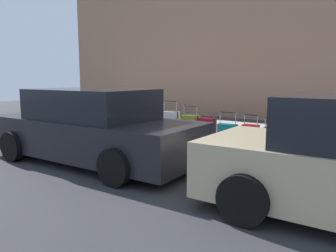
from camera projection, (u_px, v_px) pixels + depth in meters
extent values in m
plane|color=#333335|center=(171.00, 151.00, 7.86)|extent=(40.00, 40.00, 0.00)
cube|color=#ADA89E|center=(219.00, 134.00, 9.84)|extent=(18.00, 5.00, 0.14)
cube|color=#9EA0A8|center=(324.00, 146.00, 6.48)|extent=(0.49, 0.28, 0.57)
cube|color=black|center=(324.00, 146.00, 6.48)|extent=(0.49, 0.07, 0.58)
cylinder|color=gray|center=(314.00, 130.00, 6.54)|extent=(0.02, 0.02, 0.04)
cylinder|color=black|center=(326.00, 130.00, 6.43)|extent=(0.42, 0.05, 0.02)
cylinder|color=black|center=(335.00, 160.00, 6.40)|extent=(0.04, 0.02, 0.04)
cylinder|color=black|center=(312.00, 157.00, 6.63)|extent=(0.04, 0.02, 0.04)
cube|color=black|center=(296.00, 139.00, 6.78)|extent=(0.41, 0.27, 0.73)
cube|color=black|center=(296.00, 139.00, 6.78)|extent=(0.40, 0.07, 0.75)
cylinder|color=gray|center=(306.00, 118.00, 6.62)|extent=(0.02, 0.02, 0.18)
cylinder|color=gray|center=(289.00, 117.00, 6.79)|extent=(0.02, 0.02, 0.18)
cylinder|color=black|center=(297.00, 113.00, 6.70)|extent=(0.33, 0.05, 0.02)
cylinder|color=black|center=(303.00, 156.00, 6.74)|extent=(0.05, 0.02, 0.04)
cylinder|color=black|center=(286.00, 154.00, 6.92)|extent=(0.05, 0.02, 0.04)
cube|color=navy|center=(272.00, 140.00, 7.15)|extent=(0.40, 0.26, 0.53)
cube|color=black|center=(272.00, 140.00, 7.15)|extent=(0.41, 0.05, 0.54)
cylinder|color=gray|center=(281.00, 124.00, 6.99)|extent=(0.02, 0.02, 0.22)
cylinder|color=gray|center=(265.00, 123.00, 7.19)|extent=(0.02, 0.02, 0.22)
cylinder|color=black|center=(273.00, 118.00, 7.07)|extent=(0.34, 0.03, 0.02)
cylinder|color=black|center=(279.00, 152.00, 7.08)|extent=(0.04, 0.02, 0.04)
cylinder|color=black|center=(264.00, 150.00, 7.29)|extent=(0.04, 0.02, 0.04)
cube|color=red|center=(250.00, 137.00, 7.43)|extent=(0.37, 0.25, 0.57)
cube|color=black|center=(250.00, 137.00, 7.43)|extent=(0.37, 0.07, 0.58)
cylinder|color=gray|center=(257.00, 120.00, 7.29)|extent=(0.02, 0.02, 0.22)
cylinder|color=gray|center=(245.00, 119.00, 7.45)|extent=(0.02, 0.02, 0.22)
cylinder|color=black|center=(251.00, 115.00, 7.35)|extent=(0.30, 0.04, 0.02)
cylinder|color=black|center=(256.00, 149.00, 7.38)|extent=(0.05, 0.02, 0.04)
cylinder|color=black|center=(243.00, 147.00, 7.55)|extent=(0.05, 0.02, 0.04)
cube|color=#0F606B|center=(227.00, 136.00, 7.65)|extent=(0.46, 0.24, 0.55)
cube|color=black|center=(227.00, 136.00, 7.65)|extent=(0.46, 0.07, 0.56)
cylinder|color=gray|center=(236.00, 119.00, 7.49)|extent=(0.02, 0.02, 0.28)
cylinder|color=gray|center=(220.00, 118.00, 7.70)|extent=(0.02, 0.02, 0.28)
cylinder|color=black|center=(228.00, 112.00, 7.57)|extent=(0.39, 0.05, 0.02)
cylinder|color=black|center=(235.00, 147.00, 7.59)|extent=(0.05, 0.02, 0.04)
cylinder|color=black|center=(219.00, 145.00, 7.80)|extent=(0.05, 0.02, 0.04)
cube|color=maroon|center=(207.00, 131.00, 7.97)|extent=(0.42, 0.25, 0.65)
cube|color=black|center=(207.00, 131.00, 7.97)|extent=(0.41, 0.08, 0.66)
cylinder|color=gray|center=(213.00, 118.00, 7.81)|extent=(0.02, 0.02, 0.04)
cylinder|color=gray|center=(202.00, 117.00, 8.03)|extent=(0.02, 0.02, 0.04)
cylinder|color=black|center=(207.00, 117.00, 7.92)|extent=(0.34, 0.06, 0.02)
cylinder|color=black|center=(213.00, 144.00, 7.90)|extent=(0.05, 0.02, 0.04)
cylinder|color=black|center=(201.00, 142.00, 8.13)|extent=(0.05, 0.02, 0.04)
cube|color=#59601E|center=(190.00, 128.00, 8.37)|extent=(0.48, 0.28, 0.68)
cube|color=black|center=(190.00, 128.00, 8.37)|extent=(0.48, 0.07, 0.69)
cylinder|color=gray|center=(197.00, 111.00, 8.18)|extent=(0.02, 0.02, 0.23)
cylinder|color=gray|center=(184.00, 110.00, 8.43)|extent=(0.02, 0.02, 0.23)
cylinder|color=black|center=(190.00, 106.00, 8.29)|extent=(0.41, 0.05, 0.02)
cylinder|color=black|center=(197.00, 141.00, 8.29)|extent=(0.05, 0.02, 0.04)
cylinder|color=black|center=(184.00, 139.00, 8.55)|extent=(0.05, 0.02, 0.04)
cube|color=#9EA0A8|center=(170.00, 125.00, 8.64)|extent=(0.46, 0.29, 0.74)
cube|color=black|center=(170.00, 125.00, 8.64)|extent=(0.45, 0.08, 0.76)
cylinder|color=gray|center=(177.00, 107.00, 8.46)|extent=(0.02, 0.02, 0.27)
cylinder|color=gray|center=(164.00, 106.00, 8.66)|extent=(0.02, 0.02, 0.27)
cylinder|color=black|center=(170.00, 101.00, 8.54)|extent=(0.38, 0.06, 0.02)
cylinder|color=black|center=(177.00, 139.00, 8.59)|extent=(0.05, 0.02, 0.04)
cylinder|color=black|center=(164.00, 138.00, 8.79)|extent=(0.05, 0.02, 0.04)
cube|color=black|center=(154.00, 127.00, 8.98)|extent=(0.46, 0.22, 0.58)
cube|color=black|center=(154.00, 127.00, 8.98)|extent=(0.46, 0.04, 0.59)
cylinder|color=gray|center=(159.00, 112.00, 8.80)|extent=(0.02, 0.02, 0.25)
cylinder|color=gray|center=(148.00, 111.00, 9.03)|extent=(0.02, 0.02, 0.25)
cylinder|color=black|center=(153.00, 107.00, 8.90)|extent=(0.39, 0.03, 0.02)
cylinder|color=black|center=(159.00, 137.00, 8.90)|extent=(0.04, 0.02, 0.04)
cylinder|color=black|center=(148.00, 135.00, 9.14)|extent=(0.04, 0.02, 0.04)
cube|color=navy|center=(141.00, 124.00, 9.37)|extent=(0.42, 0.26, 0.62)
cube|color=black|center=(141.00, 124.00, 9.37)|extent=(0.41, 0.08, 0.64)
cylinder|color=gray|center=(145.00, 109.00, 9.22)|extent=(0.02, 0.02, 0.26)
cylinder|color=gray|center=(136.00, 108.00, 9.39)|extent=(0.02, 0.02, 0.26)
cylinder|color=black|center=(140.00, 104.00, 9.29)|extent=(0.34, 0.05, 0.02)
cylinder|color=black|center=(146.00, 134.00, 9.32)|extent=(0.05, 0.02, 0.04)
cylinder|color=black|center=(136.00, 133.00, 9.50)|extent=(0.05, 0.02, 0.04)
cube|color=red|center=(129.00, 123.00, 9.69)|extent=(0.36, 0.26, 0.60)
cube|color=black|center=(129.00, 123.00, 9.69)|extent=(0.36, 0.06, 0.61)
cylinder|color=gray|center=(133.00, 110.00, 9.56)|extent=(0.02, 0.02, 0.19)
cylinder|color=gray|center=(125.00, 109.00, 9.72)|extent=(0.02, 0.02, 0.19)
cylinder|color=black|center=(129.00, 106.00, 9.62)|extent=(0.29, 0.04, 0.02)
cylinder|color=black|center=(133.00, 132.00, 9.65)|extent=(0.04, 0.02, 0.04)
cylinder|color=black|center=(125.00, 131.00, 9.82)|extent=(0.04, 0.02, 0.04)
cylinder|color=#D89E0C|center=(112.00, 122.00, 10.03)|extent=(0.20, 0.20, 0.56)
sphere|color=#D89E0C|center=(111.00, 111.00, 9.98)|extent=(0.21, 0.21, 0.21)
cylinder|color=#D89E0C|center=(108.00, 120.00, 10.12)|extent=(0.09, 0.10, 0.09)
cylinder|color=#D89E0C|center=(115.00, 121.00, 9.94)|extent=(0.09, 0.10, 0.09)
cylinder|color=brown|center=(96.00, 118.00, 10.22)|extent=(0.15, 0.15, 0.72)
cylinder|color=black|center=(243.00, 200.00, 3.89)|extent=(0.65, 0.24, 0.64)
cylinder|color=black|center=(283.00, 166.00, 5.36)|extent=(0.65, 0.24, 0.64)
cube|color=black|center=(93.00, 136.00, 6.82)|extent=(4.81, 2.01, 0.75)
cube|color=black|center=(92.00, 104.00, 6.72)|extent=(2.53, 1.77, 0.61)
cylinder|color=black|center=(13.00, 146.00, 6.91)|extent=(0.65, 0.25, 0.64)
cylinder|color=black|center=(80.00, 134.00, 8.41)|extent=(0.65, 0.25, 0.64)
cylinder|color=black|center=(115.00, 167.00, 5.29)|extent=(0.65, 0.25, 0.64)
cylinder|color=black|center=(175.00, 147.00, 6.80)|extent=(0.65, 0.25, 0.64)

